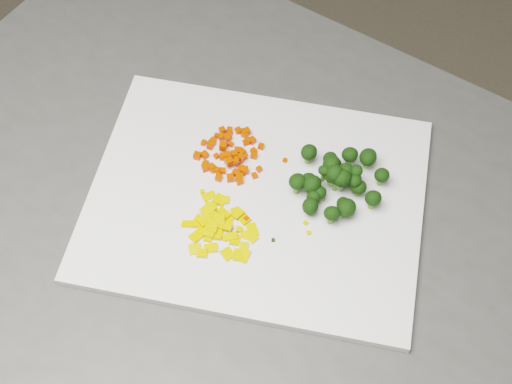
% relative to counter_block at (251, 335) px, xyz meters
% --- Properties ---
extents(counter_block, '(1.23, 1.07, 0.90)m').
position_rel_counter_block_xyz_m(counter_block, '(0.00, 0.00, 0.00)').
color(counter_block, '#444442').
rests_on(counter_block, ground).
extents(cutting_board, '(0.44, 0.35, 0.01)m').
position_rel_counter_block_xyz_m(cutting_board, '(0.01, 0.02, 0.46)').
color(cutting_board, white).
rests_on(cutting_board, counter_block).
extents(carrot_pile, '(0.10, 0.10, 0.03)m').
position_rel_counter_block_xyz_m(carrot_pile, '(-0.04, 0.07, 0.47)').
color(carrot_pile, red).
rests_on(carrot_pile, cutting_board).
extents(pepper_pile, '(0.11, 0.11, 0.02)m').
position_rel_counter_block_xyz_m(pepper_pile, '(-0.03, -0.03, 0.47)').
color(pepper_pile, '#EDAF0C').
rests_on(pepper_pile, cutting_board).
extents(broccoli_pile, '(0.11, 0.11, 0.05)m').
position_rel_counter_block_xyz_m(broccoli_pile, '(0.11, 0.05, 0.49)').
color(broccoli_pile, black).
rests_on(broccoli_pile, cutting_board).
extents(carrot_cube_0, '(0.01, 0.01, 0.01)m').
position_rel_counter_block_xyz_m(carrot_cube_0, '(-0.03, 0.07, 0.46)').
color(carrot_cube_0, red).
rests_on(carrot_cube_0, carrot_pile).
extents(carrot_cube_1, '(0.01, 0.01, 0.01)m').
position_rel_counter_block_xyz_m(carrot_cube_1, '(-0.08, 0.09, 0.46)').
color(carrot_cube_1, red).
rests_on(carrot_cube_1, carrot_pile).
extents(carrot_cube_2, '(0.01, 0.01, 0.01)m').
position_rel_counter_block_xyz_m(carrot_cube_2, '(-0.06, 0.07, 0.46)').
color(carrot_cube_2, red).
rests_on(carrot_cube_2, carrot_pile).
extents(carrot_cube_3, '(0.01, 0.01, 0.01)m').
position_rel_counter_block_xyz_m(carrot_cube_3, '(-0.03, 0.07, 0.47)').
color(carrot_cube_3, red).
rests_on(carrot_cube_3, carrot_pile).
extents(carrot_cube_4, '(0.01, 0.01, 0.01)m').
position_rel_counter_block_xyz_m(carrot_cube_4, '(-0.04, 0.05, 0.47)').
color(carrot_cube_4, red).
rests_on(carrot_cube_4, carrot_pile).
extents(carrot_cube_5, '(0.01, 0.01, 0.01)m').
position_rel_counter_block_xyz_m(carrot_cube_5, '(-0.07, 0.05, 0.47)').
color(carrot_cube_5, red).
rests_on(carrot_cube_5, carrot_pile).
extents(carrot_cube_6, '(0.01, 0.01, 0.01)m').
position_rel_counter_block_xyz_m(carrot_cube_6, '(0.00, 0.06, 0.46)').
color(carrot_cube_6, red).
rests_on(carrot_cube_6, carrot_pile).
extents(carrot_cube_7, '(0.01, 0.01, 0.01)m').
position_rel_counter_block_xyz_m(carrot_cube_7, '(-0.05, 0.04, 0.46)').
color(carrot_cube_7, red).
rests_on(carrot_cube_7, carrot_pile).
extents(carrot_cube_8, '(0.01, 0.01, 0.01)m').
position_rel_counter_block_xyz_m(carrot_cube_8, '(-0.08, 0.08, 0.46)').
color(carrot_cube_8, red).
rests_on(carrot_cube_8, carrot_pile).
extents(carrot_cube_9, '(0.01, 0.01, 0.01)m').
position_rel_counter_block_xyz_m(carrot_cube_9, '(-0.06, 0.10, 0.47)').
color(carrot_cube_9, red).
rests_on(carrot_cube_9, carrot_pile).
extents(carrot_cube_10, '(0.01, 0.01, 0.01)m').
position_rel_counter_block_xyz_m(carrot_cube_10, '(-0.02, 0.06, 0.47)').
color(carrot_cube_10, red).
rests_on(carrot_cube_10, carrot_pile).
extents(carrot_cube_11, '(0.01, 0.01, 0.01)m').
position_rel_counter_block_xyz_m(carrot_cube_11, '(-0.03, 0.03, 0.47)').
color(carrot_cube_11, red).
rests_on(carrot_cube_11, carrot_pile).
extents(carrot_cube_12, '(0.01, 0.01, 0.01)m').
position_rel_counter_block_xyz_m(carrot_cube_12, '(-0.03, 0.07, 0.47)').
color(carrot_cube_12, red).
rests_on(carrot_cube_12, carrot_pile).
extents(carrot_cube_13, '(0.01, 0.01, 0.01)m').
position_rel_counter_block_xyz_m(carrot_cube_13, '(-0.03, 0.04, 0.47)').
color(carrot_cube_13, red).
rests_on(carrot_cube_13, carrot_pile).
extents(carrot_cube_14, '(0.01, 0.01, 0.01)m').
position_rel_counter_block_xyz_m(carrot_cube_14, '(-0.04, 0.11, 0.47)').
color(carrot_cube_14, red).
rests_on(carrot_cube_14, carrot_pile).
extents(carrot_cube_15, '(0.01, 0.01, 0.01)m').
position_rel_counter_block_xyz_m(carrot_cube_15, '(-0.01, 0.05, 0.47)').
color(carrot_cube_15, red).
rests_on(carrot_cube_15, carrot_pile).
extents(carrot_cube_16, '(0.01, 0.01, 0.01)m').
position_rel_counter_block_xyz_m(carrot_cube_16, '(-0.06, 0.11, 0.47)').
color(carrot_cube_16, red).
rests_on(carrot_cube_16, carrot_pile).
extents(carrot_cube_17, '(0.01, 0.01, 0.01)m').
position_rel_counter_block_xyz_m(carrot_cube_17, '(-0.07, 0.05, 0.47)').
color(carrot_cube_17, red).
rests_on(carrot_cube_17, carrot_pile).
extents(carrot_cube_18, '(0.01, 0.01, 0.01)m').
position_rel_counter_block_xyz_m(carrot_cube_18, '(-0.05, 0.08, 0.47)').
color(carrot_cube_18, red).
rests_on(carrot_cube_18, carrot_pile).
extents(carrot_cube_19, '(0.01, 0.01, 0.01)m').
position_rel_counter_block_xyz_m(carrot_cube_19, '(-0.02, 0.07, 0.46)').
color(carrot_cube_19, red).
rests_on(carrot_cube_19, carrot_pile).
extents(carrot_cube_20, '(0.01, 0.01, 0.01)m').
position_rel_counter_block_xyz_m(carrot_cube_20, '(-0.02, 0.08, 0.47)').
color(carrot_cube_20, red).
rests_on(carrot_cube_20, carrot_pile).
extents(carrot_cube_21, '(0.01, 0.01, 0.01)m').
position_rel_counter_block_xyz_m(carrot_cube_21, '(-0.07, 0.08, 0.47)').
color(carrot_cube_21, red).
rests_on(carrot_cube_21, carrot_pile).
extents(carrot_cube_22, '(0.01, 0.01, 0.01)m').
position_rel_counter_block_xyz_m(carrot_cube_22, '(-0.04, 0.06, 0.47)').
color(carrot_cube_22, red).
rests_on(carrot_cube_22, carrot_pile).
extents(carrot_cube_23, '(0.01, 0.01, 0.01)m').
position_rel_counter_block_xyz_m(carrot_cube_23, '(-0.04, 0.09, 0.46)').
color(carrot_cube_23, red).
rests_on(carrot_cube_23, carrot_pile).
extents(carrot_cube_24, '(0.01, 0.01, 0.01)m').
position_rel_counter_block_xyz_m(carrot_cube_24, '(-0.05, 0.11, 0.47)').
color(carrot_cube_24, red).
rests_on(carrot_cube_24, carrot_pile).
extents(carrot_cube_25, '(0.01, 0.01, 0.01)m').
position_rel_counter_block_xyz_m(carrot_cube_25, '(-0.03, 0.06, 0.47)').
color(carrot_cube_25, red).
rests_on(carrot_cube_25, carrot_pile).
extents(carrot_cube_26, '(0.01, 0.01, 0.01)m').
position_rel_counter_block_xyz_m(carrot_cube_26, '(-0.02, 0.05, 0.47)').
color(carrot_cube_26, red).
rests_on(carrot_cube_26, carrot_pile).
extents(carrot_cube_27, '(0.01, 0.01, 0.01)m').
position_rel_counter_block_xyz_m(carrot_cube_27, '(-0.02, 0.07, 0.46)').
color(carrot_cube_27, red).
rests_on(carrot_cube_27, carrot_pile).
extents(carrot_cube_28, '(0.01, 0.01, 0.01)m').
position_rel_counter_block_xyz_m(carrot_cube_28, '(-0.02, 0.06, 0.47)').
color(carrot_cube_28, red).
rests_on(carrot_cube_28, carrot_pile).
extents(carrot_cube_29, '(0.01, 0.01, 0.01)m').
position_rel_counter_block_xyz_m(carrot_cube_29, '(0.00, 0.04, 0.46)').
color(carrot_cube_29, red).
rests_on(carrot_cube_29, carrot_pile).
extents(carrot_cube_30, '(0.01, 0.01, 0.01)m').
position_rel_counter_block_xyz_m(carrot_cube_30, '(-0.02, 0.10, 0.46)').
color(carrot_cube_30, red).
rests_on(carrot_cube_30, carrot_pile).
extents(carrot_cube_31, '(0.01, 0.01, 0.01)m').
position_rel_counter_block_xyz_m(carrot_cube_31, '(-0.04, 0.06, 0.46)').
color(carrot_cube_31, red).
rests_on(carrot_cube_31, carrot_pile).
extents(carrot_cube_32, '(0.01, 0.01, 0.01)m').
position_rel_counter_block_xyz_m(carrot_cube_32, '(-0.05, 0.11, 0.46)').
color(carrot_cube_32, red).
rests_on(carrot_cube_32, carrot_pile).
extents(carrot_cube_33, '(0.01, 0.01, 0.01)m').
position_rel_counter_block_xyz_m(carrot_cube_33, '(-0.02, 0.03, 0.47)').
color(carrot_cube_33, red).
rests_on(carrot_cube_33, carrot_pile).
extents(carrot_cube_34, '(0.01, 0.01, 0.01)m').
position_rel_counter_block_xyz_m(carrot_cube_34, '(-0.07, 0.09, 0.47)').
color(carrot_cube_34, red).
rests_on(carrot_cube_34, carrot_pile).
extents(carrot_cube_35, '(0.01, 0.01, 0.01)m').
position_rel_counter_block_xyz_m(carrot_cube_35, '(-0.04, 0.04, 0.47)').
color(carrot_cube_35, red).
rests_on(carrot_cube_35, carrot_pile).
extents(carrot_cube_36, '(0.01, 0.01, 0.01)m').
position_rel_counter_block_xyz_m(carrot_cube_36, '(-0.02, 0.11, 0.47)').
color(carrot_cube_36, red).
rests_on(carrot_cube_36, carrot_pile).
extents(carrot_cube_37, '(0.01, 0.01, 0.01)m').
position_rel_counter_block_xyz_m(carrot_cube_37, '(-0.04, 0.07, 0.47)').
color(carrot_cube_37, red).
rests_on(carrot_cube_37, carrot_pile).
extents(carrot_cube_38, '(0.01, 0.01, 0.01)m').
position_rel_counter_block_xyz_m(carrot_cube_38, '(-0.06, 0.04, 0.46)').
color(carrot_cube_38, red).
rests_on(carrot_cube_38, carrot_pile).
extents(carrot_cube_39, '(0.01, 0.01, 0.01)m').
position_rel_counter_block_xyz_m(carrot_cube_39, '(-0.05, 0.10, 0.47)').
color(carrot_cube_39, red).
rests_on(carrot_cube_39, carrot_pile).
extents(carrot_cube_40, '(0.01, 0.01, 0.01)m').
position_rel_counter_block_xyz_m(carrot_cube_40, '(0.00, 0.09, 0.47)').
color(carrot_cube_40, red).
rests_on(carrot_cube_40, carrot_pile).
extents(carrot_cube_41, '(0.01, 0.01, 0.01)m').
position_rel_counter_block_xyz_m(carrot_cube_41, '(-0.01, 0.10, 0.47)').
color(carrot_cube_41, red).
rests_on(carrot_cube_41, carrot_pile).
extents(carrot_cube_42, '(0.01, 0.01, 0.01)m').
position_rel_counter_block_xyz_m(carrot_cube_42, '(-0.08, 0.06, 0.47)').
color(carrot_cube_42, red).
rests_on(carrot_cube_42, carrot_pile).
extents(carrot_cube_43, '(0.01, 0.01, 0.01)m').
position_rel_counter_block_xyz_m(carrot_cube_43, '(-0.05, 0.08, 0.47)').
color(carrot_cube_43, red).
rests_on(carrot_cube_43, carrot_pile).
extents(carrot_cube_44, '(0.01, 0.01, 0.01)m').
position_rel_counter_block_xyz_m(carrot_cube_44, '(-0.02, 0.05, 0.47)').
color(carrot_cube_44, red).
rests_on(carrot_cube_44, carrot_pile).
extents(carrot_cube_45, '(0.01, 0.01, 0.01)m').
position_rel_counter_block_xyz_m(carrot_cube_45, '(-0.07, 0.09, 0.47)').
color(carrot_cube_45, red).
rests_on(carrot_cube_45, carrot_pile).
extents(carrot_cube_46, '(0.01, 0.01, 0.01)m').
position_rel_counter_block_xyz_m(carrot_cube_46, '(-0.06, 0.10, 0.46)').
color(carrot_cube_46, red).
rests_on(carrot_cube_46, carrot_pile).
extents(carrot_cube_47, '(0.01, 0.01, 0.01)m').
position_rel_counter_block_xyz_m(carrot_cube_47, '(-0.03, 0.11, 0.46)').
color(carrot_cube_47, red).
rests_on(carrot_cube_47, carrot_pile).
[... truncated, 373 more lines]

